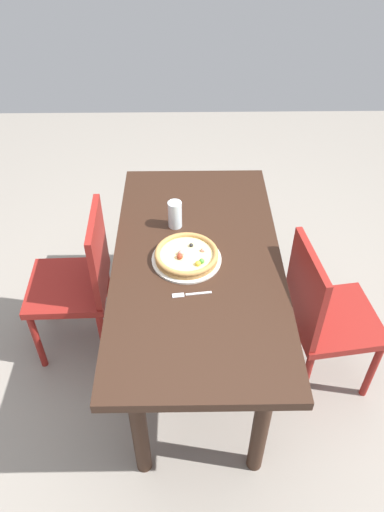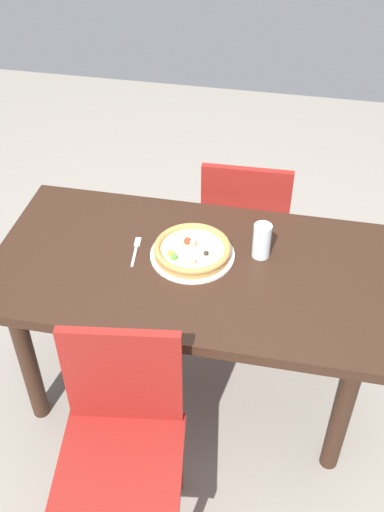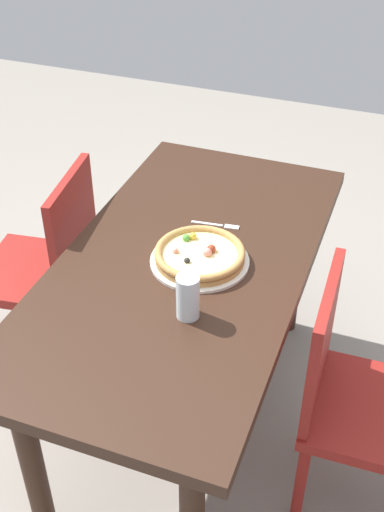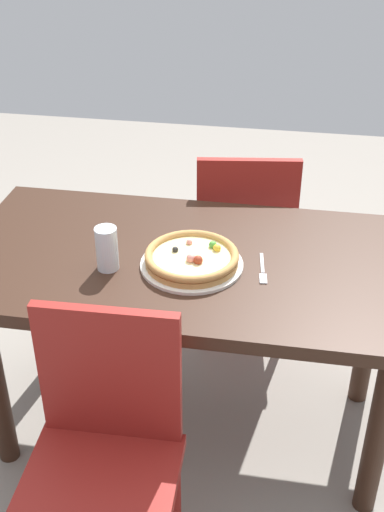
# 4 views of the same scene
# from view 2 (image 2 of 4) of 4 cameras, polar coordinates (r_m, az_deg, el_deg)

# --- Properties ---
(ground_plane) EXTENTS (6.00, 6.00, 0.00)m
(ground_plane) POSITION_cam_2_polar(r_m,az_deg,el_deg) (2.72, -0.03, -12.37)
(ground_plane) COLOR gray
(dining_table) EXTENTS (1.47, 0.76, 0.73)m
(dining_table) POSITION_cam_2_polar(r_m,az_deg,el_deg) (2.25, -0.04, -2.72)
(dining_table) COLOR #331E14
(dining_table) RESTS_ON ground
(chair_near) EXTENTS (0.45, 0.45, 0.86)m
(chair_near) POSITION_cam_2_polar(r_m,az_deg,el_deg) (2.03, -6.72, -17.10)
(chair_near) COLOR maroon
(chair_near) RESTS_ON ground
(chair_far) EXTENTS (0.41, 0.41, 0.86)m
(chair_far) POSITION_cam_2_polar(r_m,az_deg,el_deg) (2.79, 5.10, 2.82)
(chair_far) COLOR maroon
(chair_far) RESTS_ON ground
(plate) EXTENTS (0.31, 0.31, 0.01)m
(plate) POSITION_cam_2_polar(r_m,az_deg,el_deg) (2.21, 0.04, 0.13)
(plate) COLOR silver
(plate) RESTS_ON dining_table
(pizza) EXTENTS (0.29, 0.29, 0.05)m
(pizza) POSITION_cam_2_polar(r_m,az_deg,el_deg) (2.20, 0.02, 0.63)
(pizza) COLOR #B78447
(pizza) RESTS_ON plate
(fork) EXTENTS (0.04, 0.17, 0.00)m
(fork) POSITION_cam_2_polar(r_m,az_deg,el_deg) (2.25, -5.38, 0.67)
(fork) COLOR silver
(fork) RESTS_ON dining_table
(drinking_glass) EXTENTS (0.07, 0.07, 0.14)m
(drinking_glass) POSITION_cam_2_polar(r_m,az_deg,el_deg) (2.19, 6.69, 1.47)
(drinking_glass) COLOR silver
(drinking_glass) RESTS_ON dining_table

